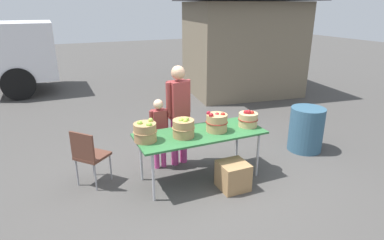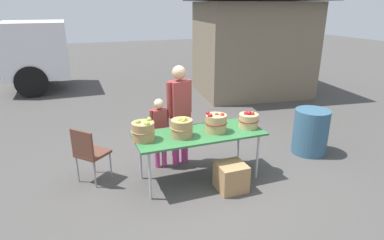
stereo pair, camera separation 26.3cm
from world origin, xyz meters
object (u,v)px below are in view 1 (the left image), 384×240
(apple_basket_green_1, at_px, (183,128))
(folding_chair, at_px, (89,153))
(apple_basket_red_0, at_px, (217,122))
(produce_crate, at_px, (233,176))
(market_table, at_px, (200,136))
(trash_barrel, at_px, (306,129))
(vendor_adult, at_px, (179,108))
(apple_basket_green_0, at_px, (145,132))
(apple_basket_red_1, at_px, (248,119))
(child_customer, at_px, (159,128))

(apple_basket_green_1, distance_m, folding_chair, 1.41)
(apple_basket_red_0, relative_size, produce_crate, 0.83)
(market_table, bearing_deg, trash_barrel, 4.26)
(folding_chair, height_order, produce_crate, folding_chair)
(vendor_adult, bearing_deg, apple_basket_green_0, 28.91)
(market_table, relative_size, produce_crate, 4.75)
(apple_basket_green_0, bearing_deg, trash_barrel, 2.47)
(apple_basket_green_0, relative_size, trash_barrel, 0.41)
(apple_basket_green_1, relative_size, vendor_adult, 0.20)
(vendor_adult, bearing_deg, apple_basket_red_1, 135.08)
(apple_basket_red_1, relative_size, vendor_adult, 0.19)
(apple_basket_green_1, bearing_deg, child_customer, 104.75)
(trash_barrel, bearing_deg, apple_basket_red_0, -174.30)
(apple_basket_green_1, xyz_separation_m, vendor_adult, (0.18, 0.63, 0.09))
(apple_basket_red_0, relative_size, trash_barrel, 0.41)
(trash_barrel, height_order, produce_crate, trash_barrel)
(market_table, xyz_separation_m, apple_basket_green_0, (-0.82, 0.03, 0.18))
(apple_basket_green_0, distance_m, folding_chair, 0.93)
(child_customer, distance_m, folding_chair, 1.12)
(market_table, relative_size, apple_basket_green_1, 5.83)
(apple_basket_green_0, distance_m, child_customer, 0.69)
(apple_basket_red_0, distance_m, folding_chair, 1.90)
(vendor_adult, xyz_separation_m, folding_chair, (-1.44, -0.13, -0.46))
(market_table, xyz_separation_m, apple_basket_red_0, (0.25, -0.03, 0.18))
(apple_basket_green_0, xyz_separation_m, apple_basket_green_1, (0.54, -0.07, -0.00))
(apple_basket_red_1, bearing_deg, market_table, 176.60)
(apple_basket_red_1, relative_size, child_customer, 0.27)
(folding_chair, bearing_deg, apple_basket_red_0, -147.18)
(apple_basket_red_1, relative_size, produce_crate, 0.77)
(vendor_adult, bearing_deg, produce_crate, 102.46)
(market_table, bearing_deg, apple_basket_red_0, -6.84)
(vendor_adult, height_order, trash_barrel, vendor_adult)
(folding_chair, bearing_deg, apple_basket_green_1, -153.47)
(trash_barrel, bearing_deg, apple_basket_green_0, -177.53)
(apple_basket_red_1, xyz_separation_m, child_customer, (-1.23, 0.63, -0.19))
(apple_basket_red_0, height_order, produce_crate, apple_basket_red_0)
(apple_basket_green_0, height_order, produce_crate, apple_basket_green_0)
(apple_basket_red_1, xyz_separation_m, produce_crate, (-0.48, -0.41, -0.67))
(market_table, distance_m, produce_crate, 0.75)
(apple_basket_green_0, height_order, apple_basket_red_1, apple_basket_green_0)
(apple_basket_green_1, height_order, vendor_adult, vendor_adult)
(produce_crate, bearing_deg, apple_basket_green_1, 144.97)
(market_table, height_order, folding_chair, folding_chair)
(apple_basket_green_0, height_order, folding_chair, apple_basket_green_0)
(vendor_adult, height_order, folding_chair, vendor_adult)
(apple_basket_green_0, bearing_deg, apple_basket_red_1, -2.87)
(apple_basket_red_1, xyz_separation_m, vendor_adult, (-0.89, 0.64, 0.10))
(produce_crate, bearing_deg, child_customer, 126.22)
(apple_basket_green_1, xyz_separation_m, folding_chair, (-1.27, 0.51, -0.37))
(child_customer, bearing_deg, trash_barrel, 169.79)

